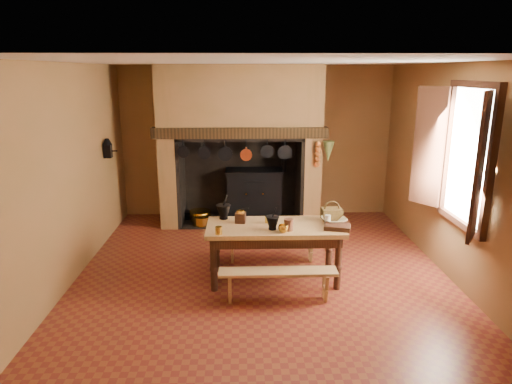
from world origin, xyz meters
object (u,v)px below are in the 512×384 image
wicker_basket (332,213)px  iron_range (255,193)px  mixing_bowl (334,220)px  bench_front (278,278)px  work_table (275,234)px  coffee_grinder (241,217)px

wicker_basket → iron_range: bearing=108.4°
mixing_bowl → wicker_basket: (0.00, 0.17, 0.04)m
bench_front → mixing_bowl: size_ratio=4.47×
iron_range → mixing_bowl: (0.97, -2.56, 0.32)m
iron_range → bench_front: 3.22m
work_table → bench_front: 0.68m
work_table → bench_front: bearing=-90.0°
iron_range → coffee_grinder: bearing=-95.8°
coffee_grinder → wicker_basket: (1.22, 0.09, 0.01)m
bench_front → coffee_grinder: coffee_grinder is taller
mixing_bowl → coffee_grinder: bearing=176.5°
iron_range → work_table: size_ratio=0.91×
work_table → mixing_bowl: 0.80m
work_table → wicker_basket: 0.83m
work_table → wicker_basket: size_ratio=6.29×
bench_front → mixing_bowl: 1.13m
coffee_grinder → wicker_basket: size_ratio=0.73×
work_table → mixing_bowl: (0.78, 0.05, 0.16)m
mixing_bowl → bench_front: bearing=-140.4°
work_table → bench_front: work_table is taller
iron_range → mixing_bowl: iron_range is taller
coffee_grinder → bench_front: bearing=-49.8°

